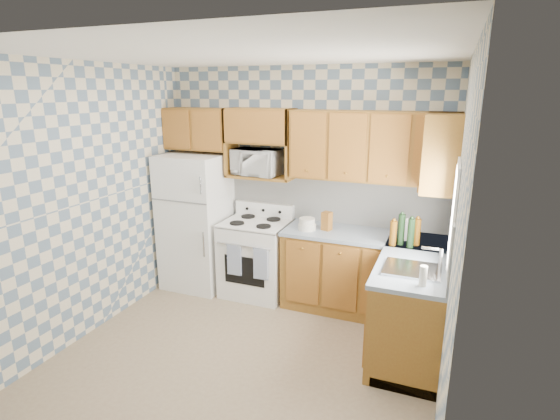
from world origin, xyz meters
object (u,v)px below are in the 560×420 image
at_px(refrigerator, 196,221).
at_px(electric_kettle, 407,231).
at_px(stove_body, 256,259).
at_px(microwave, 258,162).

xyz_separation_m(refrigerator, electric_kettle, (2.54, 0.04, 0.17)).
height_order(stove_body, microwave, microwave).
height_order(microwave, electric_kettle, microwave).
bearing_deg(refrigerator, microwave, 15.11).
distance_m(refrigerator, microwave, 1.10).
bearing_deg(electric_kettle, stove_body, -179.57).
xyz_separation_m(refrigerator, stove_body, (0.80, 0.03, -0.39)).
relative_size(microwave, electric_kettle, 3.17).
bearing_deg(microwave, stove_body, -71.79).
bearing_deg(stove_body, refrigerator, -178.22).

